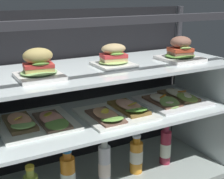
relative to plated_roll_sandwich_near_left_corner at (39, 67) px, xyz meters
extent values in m
cube|color=#9BA7A1|center=(0.37, 0.07, -0.65)|extent=(1.27, 0.55, 0.03)
cylinder|color=#333338|center=(0.99, 0.32, -0.23)|extent=(0.04, 0.04, 0.87)
cube|color=#333338|center=(0.37, -0.19, 0.19)|extent=(1.23, 0.03, 0.03)
cube|color=black|center=(0.37, 0.34, -0.21)|extent=(1.19, 0.01, 0.84)
cube|color=silver|center=(0.96, 0.07, -0.47)|extent=(0.01, 0.48, 0.34)
cube|color=silver|center=(0.37, 0.07, -0.29)|extent=(1.21, 0.49, 0.02)
cube|color=silver|center=(0.96, 0.07, -0.17)|extent=(0.01, 0.48, 0.22)
cube|color=silver|center=(0.37, 0.07, -0.05)|extent=(1.21, 0.49, 0.02)
cube|color=white|center=(0.00, 0.00, -0.04)|extent=(0.18, 0.18, 0.02)
ellipsoid|color=#8EC06F|center=(0.00, 0.00, -0.02)|extent=(0.15, 0.13, 0.02)
cube|color=#D3BA69|center=(0.00, 0.00, -0.01)|extent=(0.12, 0.08, 0.02)
cube|color=#BF3630|center=(0.00, 0.00, 0.01)|extent=(0.12, 0.09, 0.01)
ellipsoid|color=#588234|center=(0.00, -0.03, 0.02)|extent=(0.07, 0.03, 0.02)
ellipsoid|color=tan|center=(0.00, 0.00, 0.05)|extent=(0.13, 0.09, 0.06)
cube|color=white|center=(0.38, 0.05, -0.04)|extent=(0.17, 0.17, 0.01)
ellipsoid|color=#A7CB6C|center=(0.38, 0.05, -0.02)|extent=(0.14, 0.12, 0.02)
cube|color=#DBBC82|center=(0.38, 0.05, -0.01)|extent=(0.12, 0.09, 0.02)
cube|color=#D1393A|center=(0.38, 0.05, 0.00)|extent=(0.12, 0.10, 0.02)
ellipsoid|color=#7BB247|center=(0.38, 0.02, 0.02)|extent=(0.07, 0.04, 0.02)
ellipsoid|color=tan|center=(0.38, 0.05, 0.04)|extent=(0.13, 0.10, 0.05)
cube|color=white|center=(0.73, 0.01, -0.04)|extent=(0.19, 0.19, 0.02)
ellipsoid|color=#578A3A|center=(0.73, 0.01, -0.02)|extent=(0.16, 0.14, 0.02)
cube|color=#93634F|center=(0.73, 0.01, -0.01)|extent=(0.12, 0.10, 0.02)
cube|color=#C94629|center=(0.73, 0.01, 0.01)|extent=(0.12, 0.11, 0.02)
ellipsoid|color=#93B75B|center=(0.73, -0.03, 0.02)|extent=(0.07, 0.04, 0.02)
ellipsoid|color=brown|center=(0.73, 0.01, 0.05)|extent=(0.12, 0.11, 0.06)
cube|color=white|center=(0.00, 0.10, -0.28)|extent=(0.33, 0.31, 0.01)
cube|color=brown|center=(-0.07, 0.11, -0.26)|extent=(0.11, 0.22, 0.02)
ellipsoid|color=#8ABE63|center=(-0.07, 0.04, -0.25)|extent=(0.13, 0.14, 0.03)
ellipsoid|color=#EEA581|center=(-0.07, 0.11, -0.25)|extent=(0.10, 0.18, 0.02)
cylinder|color=yellow|center=(-0.08, 0.09, -0.24)|extent=(0.05, 0.05, 0.02)
cube|color=brown|center=(0.06, 0.07, -0.27)|extent=(0.11, 0.24, 0.01)
ellipsoid|color=#649742|center=(0.06, 0.00, -0.25)|extent=(0.13, 0.14, 0.02)
ellipsoid|color=#EC9B8D|center=(0.06, 0.07, -0.25)|extent=(0.10, 0.19, 0.02)
cylinder|color=yellow|center=(0.05, 0.09, -0.24)|extent=(0.06, 0.06, 0.02)
cube|color=white|center=(0.37, 0.03, -0.28)|extent=(0.33, 0.31, 0.01)
cube|color=brown|center=(0.30, 0.00, -0.27)|extent=(0.11, 0.22, 0.01)
ellipsoid|color=#7EBD50|center=(0.30, -0.07, -0.26)|extent=(0.10, 0.11, 0.04)
ellipsoid|color=#ECA77D|center=(0.30, 0.00, -0.25)|extent=(0.10, 0.18, 0.02)
cylinder|color=yellow|center=(0.29, 0.00, -0.24)|extent=(0.05, 0.05, 0.02)
cube|color=brown|center=(0.45, 0.04, -0.26)|extent=(0.11, 0.24, 0.02)
ellipsoid|color=#63A63C|center=(0.45, -0.03, -0.25)|extent=(0.11, 0.13, 0.04)
ellipsoid|color=#E6A28D|center=(0.45, 0.04, -0.25)|extent=(0.10, 0.19, 0.02)
cylinder|color=yellow|center=(0.45, 0.01, -0.24)|extent=(0.06, 0.06, 0.03)
cube|color=white|center=(0.73, 0.05, -0.28)|extent=(0.33, 0.31, 0.01)
cube|color=brown|center=(0.66, 0.05, -0.27)|extent=(0.11, 0.22, 0.01)
ellipsoid|color=#7CA352|center=(0.66, -0.02, -0.25)|extent=(0.13, 0.13, 0.05)
ellipsoid|color=beige|center=(0.66, 0.05, -0.25)|extent=(0.10, 0.17, 0.02)
cylinder|color=orange|center=(0.66, 0.05, -0.24)|extent=(0.06, 0.06, 0.03)
cube|color=brown|center=(0.80, 0.07, -0.27)|extent=(0.11, 0.24, 0.01)
ellipsoid|color=olive|center=(0.80, 0.00, -0.25)|extent=(0.12, 0.14, 0.03)
ellipsoid|color=beige|center=(0.80, 0.07, -0.25)|extent=(0.10, 0.19, 0.02)
cylinder|color=orange|center=(0.81, 0.06, -0.24)|extent=(0.06, 0.05, 0.02)
cylinder|color=#B7C74B|center=(-0.06, 0.02, -0.47)|extent=(0.04, 0.04, 0.04)
cylinder|color=gold|center=(-0.06, 0.02, -0.44)|extent=(0.04, 0.04, 0.02)
cylinder|color=orange|center=(0.11, 0.02, -0.54)|extent=(0.07, 0.07, 0.19)
cylinder|color=silver|center=(0.11, 0.02, -0.54)|extent=(0.07, 0.07, 0.06)
cylinder|color=orange|center=(0.11, 0.02, -0.43)|extent=(0.04, 0.04, 0.03)
cylinder|color=#2A6FB0|center=(0.11, 0.02, -0.41)|extent=(0.04, 0.04, 0.01)
cylinder|color=silver|center=(0.31, 0.03, -0.54)|extent=(0.06, 0.06, 0.20)
cylinder|color=#F3DED2|center=(0.31, 0.03, -0.56)|extent=(0.06, 0.06, 0.07)
cylinder|color=white|center=(0.31, 0.03, -0.42)|extent=(0.03, 0.03, 0.04)
cylinder|color=black|center=(0.31, 0.03, -0.39)|extent=(0.04, 0.04, 0.01)
cylinder|color=orange|center=(0.50, 0.03, -0.55)|extent=(0.07, 0.07, 0.17)
cylinder|color=white|center=(0.50, 0.03, -0.54)|extent=(0.07, 0.07, 0.07)
cylinder|color=orange|center=(0.50, 0.03, -0.45)|extent=(0.04, 0.04, 0.03)
cylinder|color=silver|center=(0.50, 0.03, -0.43)|extent=(0.04, 0.04, 0.01)
cylinder|color=#9D263B|center=(0.69, 0.03, -0.54)|extent=(0.06, 0.06, 0.19)
cylinder|color=white|center=(0.69, 0.03, -0.55)|extent=(0.06, 0.06, 0.08)
cylinder|color=#9E2C49|center=(0.69, 0.03, -0.42)|extent=(0.03, 0.03, 0.04)
cylinder|color=white|center=(0.69, 0.03, -0.39)|extent=(0.03, 0.03, 0.01)
camera|label=1|loc=(-0.35, -1.24, 0.29)|focal=51.59mm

